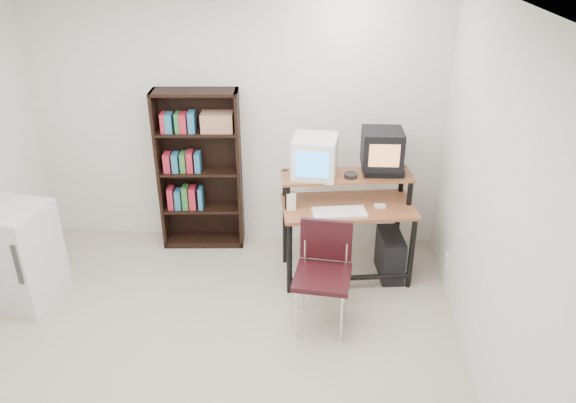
# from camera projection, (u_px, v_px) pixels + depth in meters

# --- Properties ---
(floor) EXTENTS (4.00, 4.00, 0.01)m
(floor) POSITION_uv_depth(u_px,v_px,m) (203.00, 368.00, 4.24)
(floor) COLOR #B8AB98
(floor) RESTS_ON ground
(ceiling) EXTENTS (4.00, 4.00, 0.01)m
(ceiling) POSITION_uv_depth(u_px,v_px,m) (171.00, 7.00, 3.07)
(ceiling) COLOR white
(ceiling) RESTS_ON back_wall
(back_wall) EXTENTS (4.00, 0.01, 2.60)m
(back_wall) POSITION_uv_depth(u_px,v_px,m) (236.00, 119.00, 5.44)
(back_wall) COLOR silver
(back_wall) RESTS_ON floor
(right_wall) EXTENTS (0.01, 4.00, 2.60)m
(right_wall) POSITION_uv_depth(u_px,v_px,m) (503.00, 226.00, 3.53)
(right_wall) COLOR silver
(right_wall) RESTS_ON floor
(computer_desk) EXTENTS (1.25, 0.75, 0.98)m
(computer_desk) POSITION_uv_depth(u_px,v_px,m) (347.00, 209.00, 5.08)
(computer_desk) COLOR brown
(computer_desk) RESTS_ON floor
(crt_monitor) EXTENTS (0.41, 0.42, 0.36)m
(crt_monitor) POSITION_uv_depth(u_px,v_px,m) (315.00, 157.00, 4.96)
(crt_monitor) COLOR white
(crt_monitor) RESTS_ON computer_desk
(vcr) EXTENTS (0.37, 0.28, 0.08)m
(vcr) POSITION_uv_depth(u_px,v_px,m) (382.00, 170.00, 5.06)
(vcr) COLOR black
(vcr) RESTS_ON computer_desk
(crt_tv) EXTENTS (0.36, 0.36, 0.33)m
(crt_tv) POSITION_uv_depth(u_px,v_px,m) (382.00, 148.00, 4.96)
(crt_tv) COLOR black
(crt_tv) RESTS_ON vcr
(cd_spindle) EXTENTS (0.15, 0.15, 0.05)m
(cd_spindle) POSITION_uv_depth(u_px,v_px,m) (351.00, 176.00, 4.97)
(cd_spindle) COLOR #26262B
(cd_spindle) RESTS_ON computer_desk
(keyboard) EXTENTS (0.50, 0.28, 0.03)m
(keyboard) POSITION_uv_depth(u_px,v_px,m) (339.00, 213.00, 4.89)
(keyboard) COLOR white
(keyboard) RESTS_ON computer_desk
(mousepad) EXTENTS (0.25, 0.22, 0.01)m
(mousepad) POSITION_uv_depth(u_px,v_px,m) (381.00, 209.00, 5.00)
(mousepad) COLOR black
(mousepad) RESTS_ON computer_desk
(mouse) EXTENTS (0.10, 0.07, 0.03)m
(mouse) POSITION_uv_depth(u_px,v_px,m) (380.00, 206.00, 5.00)
(mouse) COLOR white
(mouse) RESTS_ON mousepad
(desk_speaker) EXTENTS (0.10, 0.09, 0.17)m
(desk_speaker) POSITION_uv_depth(u_px,v_px,m) (291.00, 201.00, 4.94)
(desk_speaker) COLOR white
(desk_speaker) RESTS_ON computer_desk
(pc_tower) EXTENTS (0.25, 0.47, 0.42)m
(pc_tower) POSITION_uv_depth(u_px,v_px,m) (390.00, 255.00, 5.27)
(pc_tower) COLOR black
(pc_tower) RESTS_ON floor
(school_chair) EXTENTS (0.49, 0.49, 0.89)m
(school_chair) POSITION_uv_depth(u_px,v_px,m) (324.00, 264.00, 4.51)
(school_chair) COLOR black
(school_chair) RESTS_ON floor
(bookshelf) EXTENTS (0.83, 0.33, 1.62)m
(bookshelf) POSITION_uv_depth(u_px,v_px,m) (200.00, 168.00, 5.54)
(bookshelf) COLOR black
(bookshelf) RESTS_ON floor
(mini_fridge) EXTENTS (0.62, 0.63, 0.90)m
(mini_fridge) POSITION_uv_depth(u_px,v_px,m) (19.00, 256.00, 4.81)
(mini_fridge) COLOR silver
(mini_fridge) RESTS_ON floor
(wall_outlet) EXTENTS (0.02, 0.08, 0.12)m
(wall_outlet) POSITION_uv_depth(u_px,v_px,m) (447.00, 261.00, 5.01)
(wall_outlet) COLOR beige
(wall_outlet) RESTS_ON right_wall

